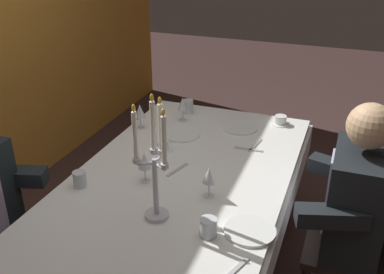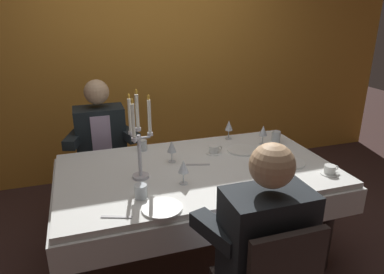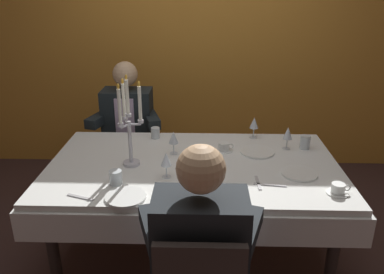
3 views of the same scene
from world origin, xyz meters
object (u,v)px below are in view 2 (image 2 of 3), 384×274
object	(u,v)px
wine_glass_3	(229,126)
coffee_cup_0	(214,150)
dinner_plate_0	(162,208)
water_tumbler_2	(143,145)
water_tumbler_0	(276,137)
wine_glass_2	(183,167)
water_tumbler_1	(141,191)
dinner_plate_2	(289,162)
coffee_cup_1	(330,170)
dining_table	(197,183)
wine_glass_1	(172,147)
seated_diner_0	(101,136)
wine_glass_0	(263,131)
seated_diner_1	(266,241)
candelabra	(139,140)
dinner_plate_1	(242,150)

from	to	relation	value
wine_glass_3	coffee_cup_0	world-z (taller)	wine_glass_3
dinner_plate_0	water_tumbler_2	bearing A→B (deg)	86.03
dinner_plate_0	water_tumbler_0	distance (m)	1.36
wine_glass_2	coffee_cup_0	world-z (taller)	wine_glass_2
water_tumbler_1	water_tumbler_2	size ratio (longest dim) A/B	1.01
dinner_plate_0	dinner_plate_2	bearing A→B (deg)	17.17
wine_glass_2	coffee_cup_1	distance (m)	1.00
wine_glass_3	water_tumbler_1	bearing A→B (deg)	-139.59
dining_table	dinner_plate_2	bearing A→B (deg)	-11.98
dinner_plate_0	dinner_plate_2	distance (m)	1.07
dining_table	wine_glass_2	world-z (taller)	wine_glass_2
wine_glass_1	seated_diner_0	world-z (taller)	seated_diner_0
wine_glass_2	water_tumbler_0	world-z (taller)	wine_glass_2
wine_glass_0	water_tumbler_0	xyz separation A→B (m)	(0.13, 0.01, -0.07)
coffee_cup_0	water_tumbler_2	bearing A→B (deg)	155.82
seated_diner_1	candelabra	bearing A→B (deg)	118.16
water_tumbler_1	coffee_cup_1	distance (m)	1.28
wine_glass_1	water_tumbler_1	distance (m)	0.55
candelabra	dinner_plate_1	bearing A→B (deg)	14.32
dinner_plate_2	seated_diner_0	distance (m)	1.62
seated_diner_1	wine_glass_1	bearing A→B (deg)	100.60
wine_glass_3	water_tumbler_1	world-z (taller)	wine_glass_3
wine_glass_2	dinner_plate_2	bearing A→B (deg)	4.20
wine_glass_0	seated_diner_1	xyz separation A→B (m)	(-0.61, -1.14, -0.12)
dinner_plate_1	dinner_plate_2	distance (m)	0.39
seated_diner_0	wine_glass_1	bearing A→B (deg)	-58.27
water_tumbler_2	seated_diner_1	distance (m)	1.37
dinner_plate_1	water_tumbler_0	xyz separation A→B (m)	(0.35, 0.08, 0.04)
seated_diner_0	coffee_cup_0	bearing A→B (deg)	-39.99
water_tumbler_1	coffee_cup_0	xyz separation A→B (m)	(0.66, 0.51, -0.02)
coffee_cup_1	seated_diner_0	distance (m)	1.90
dining_table	seated_diner_1	bearing A→B (deg)	-86.59
candelabra	wine_glass_2	size ratio (longest dim) A/B	3.64
candelabra	coffee_cup_1	xyz separation A→B (m)	(1.23, -0.34, -0.24)
coffee_cup_1	seated_diner_1	xyz separation A→B (m)	(-0.77, -0.51, -0.03)
wine_glass_1	water_tumbler_0	bearing A→B (deg)	7.15
coffee_cup_0	coffee_cup_1	world-z (taller)	same
candelabra	coffee_cup_0	size ratio (longest dim) A/B	4.52
water_tumbler_1	candelabra	bearing A→B (deg)	80.18
candelabra	wine_glass_2	bearing A→B (deg)	-34.55
wine_glass_3	water_tumbler_1	xyz separation A→B (m)	(-0.90, -0.76, -0.07)
dinner_plate_0	coffee_cup_1	xyz separation A→B (m)	(1.19, 0.09, 0.02)
dinner_plate_1	seated_diner_0	world-z (taller)	seated_diner_0
water_tumbler_1	seated_diner_0	distance (m)	1.19
dining_table	wine_glass_3	size ratio (longest dim) A/B	11.83
coffee_cup_0	coffee_cup_1	bearing A→B (deg)	-43.44
coffee_cup_1	dinner_plate_1	bearing A→B (deg)	124.62
wine_glass_0	candelabra	bearing A→B (deg)	-164.76
candelabra	seated_diner_0	size ratio (longest dim) A/B	0.48
water_tumbler_0	coffee_cup_0	xyz separation A→B (m)	(-0.58, -0.06, -0.02)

